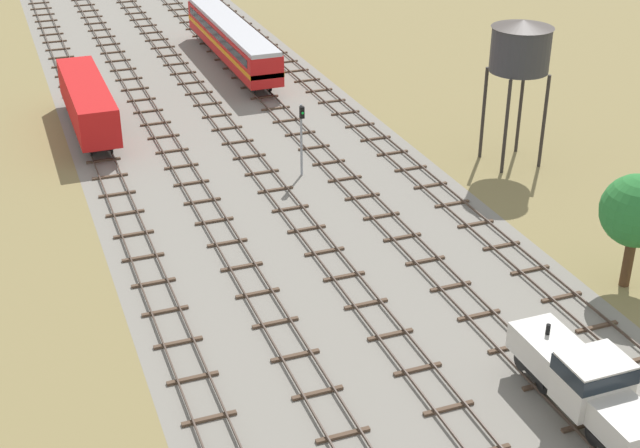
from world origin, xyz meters
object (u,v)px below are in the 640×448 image
object	(u,v)px
passenger_coach_centre_mid	(231,38)
signal_post_nearest	(302,131)
shunter_loco_centre_nearest	(585,380)
water_tower	(521,47)
freight_boxcar_far_left_near	(87,101)

from	to	relation	value
passenger_coach_centre_mid	signal_post_nearest	bearing A→B (deg)	-95.37
shunter_loco_centre_nearest	passenger_coach_centre_mid	size ratio (longest dim) A/B	0.38
shunter_loco_centre_nearest	signal_post_nearest	distance (m)	28.35
water_tower	signal_post_nearest	world-z (taller)	water_tower
freight_boxcar_far_left_near	passenger_coach_centre_mid	xyz separation A→B (m)	(14.78, 12.66, 0.16)
shunter_loco_centre_nearest	freight_boxcar_far_left_near	world-z (taller)	freight_boxcar_far_left_near
passenger_coach_centre_mid	water_tower	distance (m)	32.01
freight_boxcar_far_left_near	passenger_coach_centre_mid	bearing A→B (deg)	40.58
freight_boxcar_far_left_near	passenger_coach_centre_mid	world-z (taller)	passenger_coach_centre_mid
freight_boxcar_far_left_near	signal_post_nearest	size ratio (longest dim) A/B	2.75
shunter_loco_centre_nearest	water_tower	size ratio (longest dim) A/B	0.84
signal_post_nearest	passenger_coach_centre_mid	bearing A→B (deg)	84.63
water_tower	passenger_coach_centre_mid	bearing A→B (deg)	112.47
signal_post_nearest	shunter_loco_centre_nearest	bearing A→B (deg)	-85.01
passenger_coach_centre_mid	signal_post_nearest	world-z (taller)	signal_post_nearest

